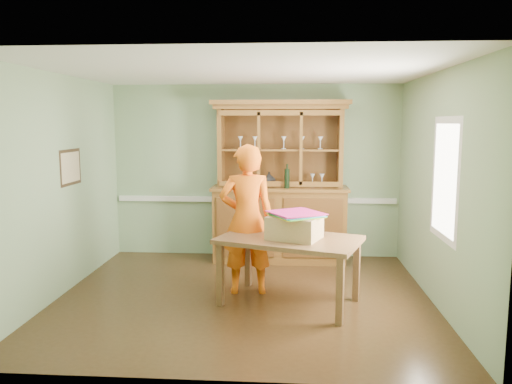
# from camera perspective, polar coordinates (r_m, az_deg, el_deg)

# --- Properties ---
(floor) EXTENTS (4.50, 4.50, 0.00)m
(floor) POSITION_cam_1_polar(r_m,az_deg,el_deg) (6.22, -1.39, -11.91)
(floor) COLOR #3F2814
(floor) RESTS_ON ground
(ceiling) EXTENTS (4.50, 4.50, 0.00)m
(ceiling) POSITION_cam_1_polar(r_m,az_deg,el_deg) (5.88, -1.48, 13.67)
(ceiling) COLOR white
(ceiling) RESTS_ON wall_back
(wall_back) EXTENTS (4.50, 0.00, 4.50)m
(wall_back) POSITION_cam_1_polar(r_m,az_deg,el_deg) (7.88, -0.06, 2.39)
(wall_back) COLOR #85A37A
(wall_back) RESTS_ON floor
(wall_left) EXTENTS (0.00, 4.00, 4.00)m
(wall_left) POSITION_cam_1_polar(r_m,az_deg,el_deg) (6.51, -21.56, 0.66)
(wall_left) COLOR #85A37A
(wall_left) RESTS_ON floor
(wall_right) EXTENTS (0.00, 4.00, 4.00)m
(wall_right) POSITION_cam_1_polar(r_m,az_deg,el_deg) (6.12, 20.05, 0.30)
(wall_right) COLOR #85A37A
(wall_right) RESTS_ON floor
(wall_front) EXTENTS (4.50, 0.00, 4.50)m
(wall_front) POSITION_cam_1_polar(r_m,az_deg,el_deg) (3.94, -4.18, -3.22)
(wall_front) COLOR #85A37A
(wall_front) RESTS_ON floor
(chair_rail) EXTENTS (4.41, 0.05, 0.08)m
(chair_rail) POSITION_cam_1_polar(r_m,az_deg,el_deg) (7.91, -0.08, -0.87)
(chair_rail) COLOR white
(chair_rail) RESTS_ON wall_back
(framed_map) EXTENTS (0.03, 0.60, 0.46)m
(framed_map) POSITION_cam_1_polar(r_m,az_deg,el_deg) (6.75, -20.39, 2.67)
(framed_map) COLOR #342415
(framed_map) RESTS_ON wall_left
(window_panel) EXTENTS (0.03, 0.96, 1.36)m
(window_panel) POSITION_cam_1_polar(r_m,az_deg,el_deg) (5.81, 20.73, 1.38)
(window_panel) COLOR white
(window_panel) RESTS_ON wall_right
(china_hutch) EXTENTS (2.08, 0.69, 2.44)m
(china_hutch) POSITION_cam_1_polar(r_m,az_deg,el_deg) (7.65, 2.71, -1.54)
(china_hutch) COLOR brown
(china_hutch) RESTS_ON floor
(dining_table) EXTENTS (1.81, 1.43, 0.79)m
(dining_table) POSITION_cam_1_polar(r_m,az_deg,el_deg) (5.84, 3.84, -6.11)
(dining_table) COLOR brown
(dining_table) RESTS_ON floor
(cardboard_box) EXTENTS (0.69, 0.63, 0.26)m
(cardboard_box) POSITION_cam_1_polar(r_m,az_deg,el_deg) (5.75, 4.41, -4.04)
(cardboard_box) COLOR tan
(cardboard_box) RESTS_ON dining_table
(kite_stack) EXTENTS (0.68, 0.68, 0.05)m
(kite_stack) POSITION_cam_1_polar(r_m,az_deg,el_deg) (5.69, 4.68, -2.55)
(kite_stack) COLOR #F5F41F
(kite_stack) RESTS_ON cardboard_box
(person) EXTENTS (0.73, 0.53, 1.86)m
(person) POSITION_cam_1_polar(r_m,az_deg,el_deg) (6.15, -1.06, -3.16)
(person) COLOR orange
(person) RESTS_ON floor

